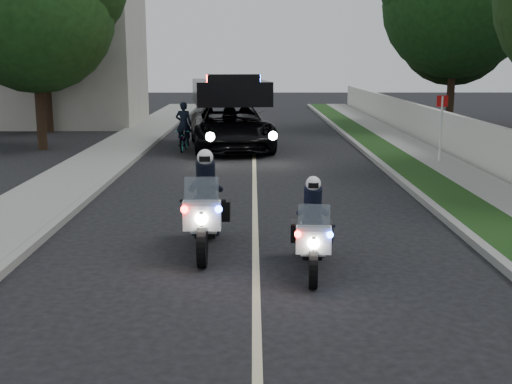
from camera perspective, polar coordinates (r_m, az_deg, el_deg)
ground at (r=8.63m, az=0.05°, el=-11.53°), size 120.00×120.00×0.00m
curb_right at (r=18.70m, az=12.53°, el=1.17°), size 0.20×60.00×0.15m
grass_verge at (r=18.87m, az=14.61°, el=1.17°), size 1.20×60.00×0.16m
sidewalk_right at (r=19.24m, az=18.35°, el=1.16°), size 1.40×60.00×0.16m
property_wall at (r=19.48m, az=21.27°, el=3.08°), size 0.22×60.00×1.50m
curb_left at (r=18.68m, az=-12.82°, el=1.15°), size 0.20×60.00×0.15m
sidewalk_left at (r=18.95m, az=-16.07°, el=1.14°), size 2.00×60.00×0.16m
building_far at (r=35.36m, az=-16.98°, el=11.37°), size 8.00×6.00×7.00m
lane_marking at (r=18.25m, az=-0.14°, el=0.97°), size 0.12×50.00×0.01m
police_moto_left at (r=11.71m, az=-4.46°, el=-5.22°), size 0.78×2.17×1.84m
police_moto_right at (r=10.63m, az=4.98°, el=-7.02°), size 0.78×1.88×1.57m
police_suv at (r=24.95m, az=-2.23°, el=3.86°), size 3.69×6.65×3.08m
bicycle at (r=24.52m, az=-6.39°, el=3.66°), size 0.60×1.56×0.80m
cyclist at (r=24.52m, az=-6.39°, el=3.66°), size 0.59×0.40×1.65m
sign_post at (r=21.69m, az=15.91°, el=2.23°), size 0.37×0.37×2.35m
tree_right_d at (r=32.93m, az=16.72°, el=5.28°), size 8.85×8.85×11.53m
tree_right_e at (r=35.09m, az=16.71°, el=5.65°), size 7.35×7.35×9.59m
tree_left_near at (r=26.01m, az=-18.39°, el=3.59°), size 6.10×6.10×9.94m
tree_left_far at (r=32.23m, az=-17.83°, el=5.09°), size 6.61×6.61×9.96m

